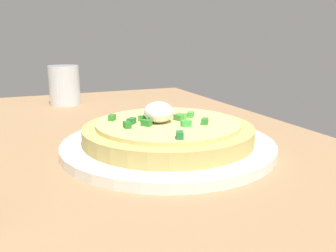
{
  "coord_description": "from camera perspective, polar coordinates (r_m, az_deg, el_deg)",
  "views": [
    {
      "loc": [
        -41.24,
        5.45,
        16.94
      ],
      "look_at": [
        0.09,
        -11.96,
        5.39
      ],
      "focal_mm": 36.11,
      "sensor_mm": 36.0,
      "label": 1
    }
  ],
  "objects": [
    {
      "name": "dining_table",
      "position": [
        0.45,
        -14.39,
        -6.92
      ],
      "size": [
        111.71,
        75.68,
        2.12
      ],
      "primitive_type": "cube",
      "color": "#A17B54",
      "rests_on": "ground"
    },
    {
      "name": "plate",
      "position": [
        0.47,
        0.0,
        -3.11
      ],
      "size": [
        29.09,
        29.09,
        1.26
      ],
      "primitive_type": "cylinder",
      "color": "white",
      "rests_on": "dining_table"
    },
    {
      "name": "pizza",
      "position": [
        0.46,
        -0.06,
        -0.75
      ],
      "size": [
        23.25,
        23.25,
        5.51
      ],
      "color": "tan",
      "rests_on": "plate"
    },
    {
      "name": "cup_near",
      "position": [
        0.82,
        -17.08,
        6.48
      ],
      "size": [
        6.92,
        6.92,
        9.01
      ],
      "color": "silver",
      "rests_on": "dining_table"
    }
  ]
}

